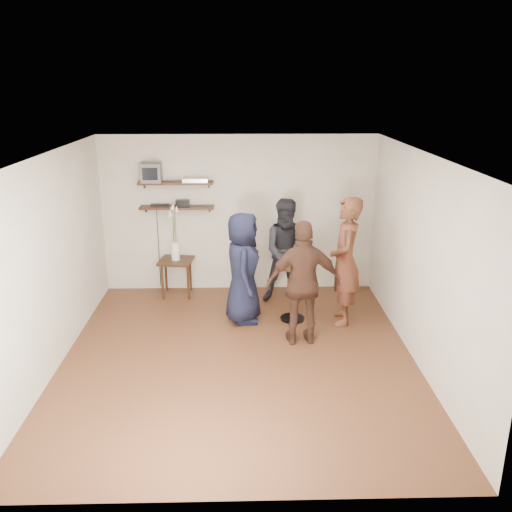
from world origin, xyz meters
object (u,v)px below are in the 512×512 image
Objects in this scene: crt_monitor at (151,172)px; dvd_deck at (196,180)px; person_plaid at (345,261)px; person_dark at (288,251)px; side_table at (176,265)px; drinks_table at (293,284)px; person_navy at (243,268)px; radio at (183,203)px; person_brown at (304,283)px.

crt_monitor reaches higher than dvd_deck.
person_plaid reaches higher than person_dark.
side_table is 2.83m from person_plaid.
crt_monitor is at bearing 166.13° from person_dark.
person_dark is at bearing -12.17° from crt_monitor.
dvd_deck reaches higher than drinks_table.
drinks_table is 0.78m from person_navy.
person_plaid is (2.57, -1.11, 0.42)m from side_table.
crt_monitor is 0.19× the size of person_dark.
dvd_deck reaches higher than person_plaid.
crt_monitor reaches higher than radio.
dvd_deck is at bearing -56.46° from person_brown.
person_navy is at bearing -58.39° from dvd_deck.
person_brown is (0.07, -0.73, 0.30)m from drinks_table.
person_brown reaches higher than radio.
dvd_deck is at bearing 30.72° from person_navy.
crt_monitor is 0.19× the size of person_brown.
drinks_table is at bearing -35.16° from radio.
person_navy is at bearing -179.11° from drinks_table.
radio is (-0.22, 0.00, -0.38)m from dvd_deck.
side_table is at bearing 169.37° from person_dark.
drinks_table is (1.48, -1.20, -1.34)m from dvd_deck.
side_table is 1.54m from person_navy.
person_dark is (-0.02, 0.74, 0.28)m from drinks_table.
radio is at bearing 162.86° from person_dark.
crt_monitor is at bearing 49.02° from person_navy.
person_dark reaches higher than person_navy.
crt_monitor is at bearing 180.00° from radio.
side_table is (0.34, -0.18, -1.50)m from crt_monitor.
person_plaid reaches higher than radio.
radio is at bearing -52.66° from person_brown.
radio is 0.13× the size of person_dark.
person_brown is (1.90, -1.76, 0.34)m from side_table.
person_dark is at bearing 91.70° from drinks_table.
side_table is 2.10m from drinks_table.
crt_monitor reaches higher than person_navy.
person_dark is (-0.75, 0.83, -0.10)m from person_plaid.
dvd_deck is at bearing 0.00° from radio.
person_plaid reaches higher than person_brown.
dvd_deck is at bearing 160.65° from person_dark.
person_dark reaches higher than side_table.
crt_monitor is 1.45× the size of radio.
crt_monitor is at bearing 180.00° from dvd_deck.
radio is at bearing 180.00° from dvd_deck.
person_dark is 0.99× the size of person_brown.
dvd_deck is 1.82× the size of radio.
dvd_deck reaches higher than radio.
person_brown is (-0.67, -0.64, -0.09)m from person_plaid.
radio is at bearing 144.84° from drinks_table.
person_brown is at bearing -47.53° from radio.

